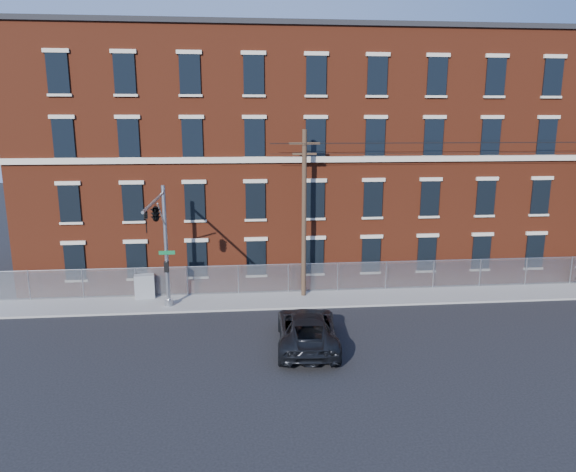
{
  "coord_description": "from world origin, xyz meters",
  "views": [
    {
      "loc": [
        -1.83,
        -24.81,
        10.64
      ],
      "look_at": [
        0.89,
        4.0,
        4.22
      ],
      "focal_mm": 32.68,
      "sensor_mm": 36.0,
      "label": 1
    }
  ],
  "objects_px": {
    "traffic_signal_mast": "(158,224)",
    "utility_cabinet": "(145,286)",
    "utility_pole_near": "(304,211)",
    "pickup_truck": "(307,329)"
  },
  "relations": [
    {
      "from": "utility_pole_near",
      "to": "pickup_truck",
      "type": "distance_m",
      "value": 8.42
    },
    {
      "from": "pickup_truck",
      "to": "utility_cabinet",
      "type": "xyz_separation_m",
      "value": [
        -8.9,
        7.47,
        0.01
      ]
    },
    {
      "from": "traffic_signal_mast",
      "to": "utility_cabinet",
      "type": "distance_m",
      "value": 6.14
    },
    {
      "from": "utility_cabinet",
      "to": "utility_pole_near",
      "type": "bearing_deg",
      "value": -11.72
    },
    {
      "from": "traffic_signal_mast",
      "to": "utility_cabinet",
      "type": "height_order",
      "value": "traffic_signal_mast"
    },
    {
      "from": "utility_pole_near",
      "to": "traffic_signal_mast",
      "type": "bearing_deg",
      "value": -156.86
    },
    {
      "from": "utility_cabinet",
      "to": "pickup_truck",
      "type": "bearing_deg",
      "value": -49.42
    },
    {
      "from": "traffic_signal_mast",
      "to": "pickup_truck",
      "type": "height_order",
      "value": "traffic_signal_mast"
    },
    {
      "from": "utility_pole_near",
      "to": "utility_cabinet",
      "type": "height_order",
      "value": "utility_pole_near"
    },
    {
      "from": "traffic_signal_mast",
      "to": "utility_pole_near",
      "type": "bearing_deg",
      "value": 23.14
    }
  ]
}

